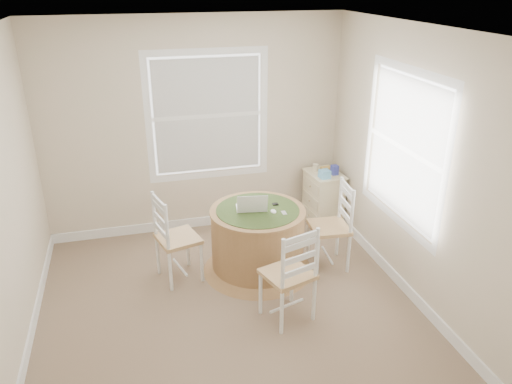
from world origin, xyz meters
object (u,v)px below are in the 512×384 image
object	(u,v)px
chair_left	(178,238)
laptop	(252,207)
round_table	(258,237)
corner_chest	(323,198)
chair_near	(288,274)
chair_right	(329,227)

from	to	relation	value
chair_left	laptop	bearing A→B (deg)	-107.84
round_table	laptop	bearing A→B (deg)	163.22
round_table	corner_chest	size ratio (longest dim) A/B	1.72
chair_left	laptop	xyz separation A→B (m)	(0.78, -0.04, 0.28)
chair_near	chair_right	distance (m)	1.05
round_table	laptop	size ratio (longest dim) A/B	3.37
round_table	chair_right	distance (m)	0.78
chair_near	chair_right	bearing A→B (deg)	-151.23
chair_near	chair_right	world-z (taller)	same
chair_near	laptop	xyz separation A→B (m)	(-0.11, 0.89, 0.28)
chair_near	corner_chest	distance (m)	2.04
round_table	corner_chest	world-z (taller)	round_table
chair_right	chair_left	bearing A→B (deg)	-91.32
round_table	laptop	distance (m)	0.36
round_table	corner_chest	distance (m)	1.41
laptop	corner_chest	size ratio (longest dim) A/B	0.51
corner_chest	chair_left	bearing A→B (deg)	-162.50
round_table	chair_left	xyz separation A→B (m)	(-0.84, 0.06, 0.08)
round_table	chair_right	bearing A→B (deg)	-6.97
round_table	chair_left	bearing A→B (deg)	177.69
laptop	round_table	bearing A→B (deg)	170.88
chair_right	corner_chest	world-z (taller)	chair_right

